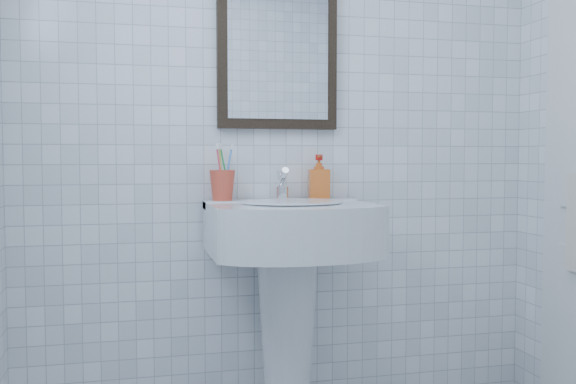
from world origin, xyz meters
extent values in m
cube|color=white|center=(0.00, 1.20, 1.25)|extent=(2.20, 0.02, 2.50)
cone|color=white|center=(-0.04, 1.02, 0.39)|extent=(0.24, 0.24, 0.78)
cube|color=white|center=(-0.04, 0.96, 0.85)|extent=(0.62, 0.44, 0.19)
cube|color=white|center=(-0.04, 1.13, 0.93)|extent=(0.62, 0.11, 0.03)
cylinder|color=white|center=(-0.04, 0.93, 0.96)|extent=(0.39, 0.39, 0.01)
cylinder|color=white|center=(-0.04, 1.10, 0.98)|extent=(0.05, 0.05, 0.05)
cylinder|color=white|center=(-0.04, 1.09, 1.04)|extent=(0.03, 0.10, 0.08)
cylinder|color=white|center=(-0.04, 1.13, 1.02)|extent=(0.03, 0.05, 0.10)
imported|color=#E05315|center=(0.12, 1.13, 1.04)|extent=(0.09, 0.10, 0.18)
cube|color=black|center=(-0.04, 1.18, 1.55)|extent=(0.50, 0.04, 0.62)
cube|color=white|center=(-0.04, 1.16, 1.55)|extent=(0.42, 0.00, 0.54)
camera|label=1|loc=(-0.64, -1.41, 1.12)|focal=40.00mm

